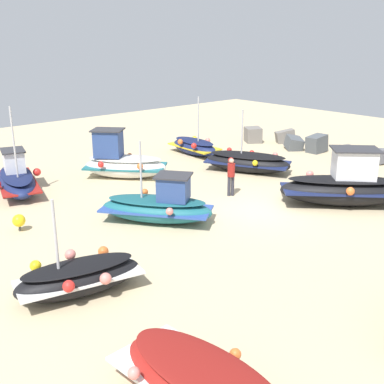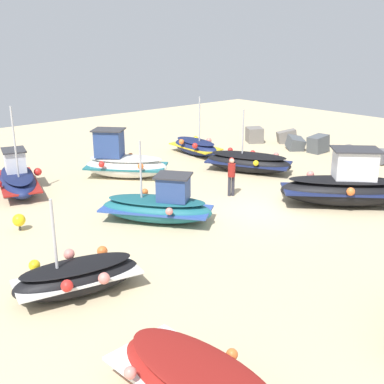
{
  "view_description": "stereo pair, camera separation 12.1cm",
  "coord_description": "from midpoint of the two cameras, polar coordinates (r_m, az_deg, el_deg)",
  "views": [
    {
      "loc": [
        11.65,
        -14.23,
        6.71
      ],
      "look_at": [
        -1.51,
        -2.47,
        0.9
      ],
      "focal_mm": 44.72,
      "sensor_mm": 36.0,
      "label": 1
    },
    {
      "loc": [
        11.73,
        -14.14,
        6.71
      ],
      "look_at": [
        -1.51,
        -2.47,
        0.9
      ],
      "focal_mm": 44.72,
      "sensor_mm": 36.0,
      "label": 2
    }
  ],
  "objects": [
    {
      "name": "fishing_boat_0",
      "position": [
        20.6,
        17.95,
        0.63
      ],
      "size": [
        5.1,
        5.04,
        2.45
      ],
      "rotation": [
        0.0,
        0.0,
        0.77
      ],
      "color": "black",
      "rests_on": "ground_plane"
    },
    {
      "name": "fishing_boat_2",
      "position": [
        23.76,
        -8.07,
        3.58
      ],
      "size": [
        4.13,
        3.91,
        2.4
      ],
      "rotation": [
        0.0,
        0.0,
        3.86
      ],
      "color": "white",
      "rests_on": "ground_plane"
    },
    {
      "name": "person_walking",
      "position": [
        20.74,
        4.9,
        2.1
      ],
      "size": [
        0.32,
        0.32,
        1.68
      ],
      "rotation": [
        0.0,
        0.0,
        5.71
      ],
      "color": "#2D2D38",
      "rests_on": "ground_plane"
    },
    {
      "name": "ground_plane",
      "position": [
        19.57,
        8.57,
        -2.04
      ],
      "size": [
        49.56,
        49.56,
        0.0
      ],
      "primitive_type": "plane",
      "color": "#C6B289"
    },
    {
      "name": "fishing_boat_8",
      "position": [
        28.2,
        0.52,
        5.47
      ],
      "size": [
        3.65,
        1.97,
        3.44
      ],
      "rotation": [
        0.0,
        0.0,
        3.09
      ],
      "color": "navy",
      "rests_on": "ground_plane"
    },
    {
      "name": "breakwater_rocks",
      "position": [
        27.82,
        21.68,
        3.84
      ],
      "size": [
        18.61,
        2.81,
        1.27
      ],
      "color": "slate",
      "rests_on": "ground_plane"
    },
    {
      "name": "mooring_buoy_0",
      "position": [
        18.2,
        -19.76,
        -3.19
      ],
      "size": [
        0.46,
        0.46,
        0.64
      ],
      "color": "#3F3F42",
      "rests_on": "ground_plane"
    },
    {
      "name": "fishing_boat_3",
      "position": [
        22.81,
        -19.97,
        1.55
      ],
      "size": [
        4.73,
        2.7,
        3.92
      ],
      "rotation": [
        0.0,
        0.0,
        2.86
      ],
      "color": "navy",
      "rests_on": "ground_plane"
    },
    {
      "name": "fishing_boat_4",
      "position": [
        17.96,
        -3.83,
        -1.69
      ],
      "size": [
        4.42,
        3.88,
        3.1
      ],
      "rotation": [
        0.0,
        0.0,
        0.64
      ],
      "color": "#1E6670",
      "rests_on": "ground_plane"
    },
    {
      "name": "fishing_boat_1",
      "position": [
        13.47,
        -13.22,
        -9.79
      ],
      "size": [
        2.17,
        3.66,
        2.83
      ],
      "rotation": [
        0.0,
        0.0,
        1.35
      ],
      "color": "black",
      "rests_on": "ground_plane"
    },
    {
      "name": "fishing_boat_6",
      "position": [
        24.67,
        6.86,
        3.57
      ],
      "size": [
        4.64,
        3.33,
        3.22
      ],
      "rotation": [
        0.0,
        0.0,
        0.46
      ],
      "color": "black",
      "rests_on": "ground_plane"
    }
  ]
}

